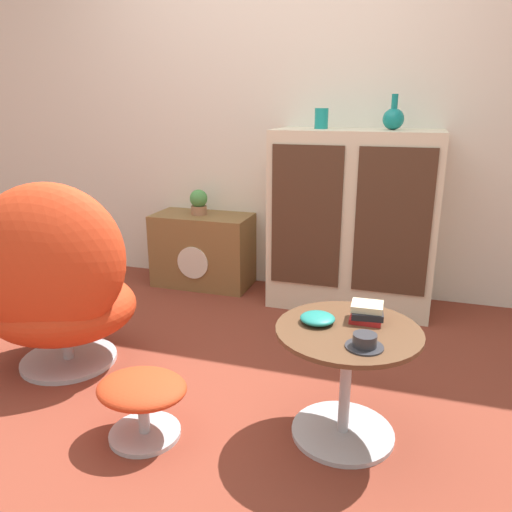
{
  "coord_description": "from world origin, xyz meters",
  "views": [
    {
      "loc": [
        0.93,
        -1.84,
        1.28
      ],
      "look_at": [
        0.21,
        0.42,
        0.55
      ],
      "focal_mm": 35.0,
      "sensor_mm": 36.0,
      "label": 1
    }
  ],
  "objects": [
    {
      "name": "ground_plane",
      "position": [
        0.0,
        0.0,
        0.0
      ],
      "size": [
        12.0,
        12.0,
        0.0
      ],
      "primitive_type": "plane",
      "color": "brown"
    },
    {
      "name": "wall_back",
      "position": [
        0.0,
        1.56,
        1.3
      ],
      "size": [
        6.4,
        0.06,
        2.6
      ],
      "color": "silver",
      "rests_on": "ground_plane"
    },
    {
      "name": "sideboard",
      "position": [
        0.58,
        1.29,
        0.56
      ],
      "size": [
        1.01,
        0.48,
        1.13
      ],
      "color": "beige",
      "rests_on": "ground_plane"
    },
    {
      "name": "tv_console",
      "position": [
        -0.49,
        1.35,
        0.26
      ],
      "size": [
        0.69,
        0.37,
        0.52
      ],
      "color": "brown",
      "rests_on": "ground_plane"
    },
    {
      "name": "egg_chair",
      "position": [
        -0.66,
        0.0,
        0.44
      ],
      "size": [
        0.91,
        0.87,
        0.97
      ],
      "color": "#B7B7BC",
      "rests_on": "ground_plane"
    },
    {
      "name": "ottoman",
      "position": [
        -0.01,
        -0.35,
        0.18
      ],
      "size": [
        0.36,
        0.31,
        0.26
      ],
      "color": "#B7B7BC",
      "rests_on": "ground_plane"
    },
    {
      "name": "coffee_table",
      "position": [
        0.74,
        -0.1,
        0.28
      ],
      "size": [
        0.55,
        0.55,
        0.47
      ],
      "color": "#B7B7BC",
      "rests_on": "ground_plane"
    },
    {
      "name": "vase_leftmost",
      "position": [
        0.35,
        1.3,
        1.19
      ],
      "size": [
        0.08,
        0.08,
        0.12
      ],
      "color": "teal",
      "rests_on": "sideboard"
    },
    {
      "name": "vase_inner_left",
      "position": [
        0.78,
        1.3,
        1.19
      ],
      "size": [
        0.12,
        0.12,
        0.2
      ],
      "color": "#147A75",
      "rests_on": "sideboard"
    },
    {
      "name": "potted_plant",
      "position": [
        -0.51,
        1.35,
        0.61
      ],
      "size": [
        0.12,
        0.12,
        0.18
      ],
      "color": "#996B4C",
      "rests_on": "tv_console"
    },
    {
      "name": "teacup",
      "position": [
        0.82,
        -0.23,
        0.49
      ],
      "size": [
        0.13,
        0.13,
        0.05
      ],
      "color": "#2D2D33",
      "rests_on": "coffee_table"
    },
    {
      "name": "book_stack",
      "position": [
        0.8,
        -0.01,
        0.5
      ],
      "size": [
        0.13,
        0.12,
        0.07
      ],
      "color": "red",
      "rests_on": "coffee_table"
    },
    {
      "name": "bowl",
      "position": [
        0.62,
        -0.08,
        0.48
      ],
      "size": [
        0.13,
        0.13,
        0.04
      ],
      "color": "#1E7A70",
      "rests_on": "coffee_table"
    }
  ]
}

